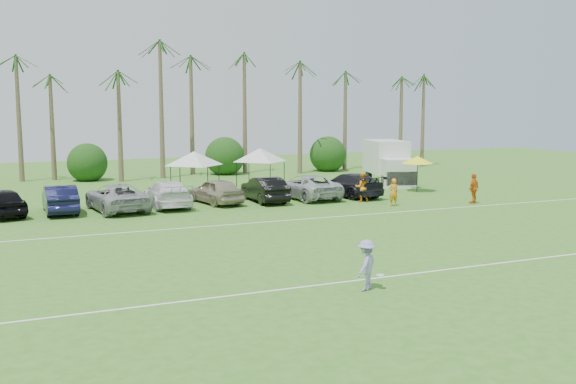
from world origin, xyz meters
name	(u,v)px	position (x,y,z in m)	size (l,w,h in m)	color
ground	(416,292)	(0.00, 0.00, 0.00)	(120.00, 120.00, 0.00)	#396F21
field_lines	(310,244)	(0.00, 8.00, 0.01)	(80.00, 12.10, 0.01)	white
palm_tree_2	(2,65)	(-12.00, 38.00, 9.21)	(2.40, 2.40, 10.90)	brown
palm_tree_3	(57,56)	(-8.00, 38.00, 10.06)	(2.40, 2.40, 11.90)	brown
palm_tree_4	(110,89)	(-4.00, 38.00, 7.48)	(2.40, 2.40, 8.90)	brown
palm_tree_5	(158,80)	(0.00, 38.00, 8.35)	(2.40, 2.40, 9.90)	brown
palm_tree_6	(204,70)	(4.00, 38.00, 9.21)	(2.40, 2.40, 10.90)	brown
palm_tree_7	(247,62)	(8.00, 38.00, 10.06)	(2.40, 2.40, 11.90)	brown
palm_tree_8	(298,92)	(13.00, 38.00, 7.48)	(2.40, 2.40, 8.90)	brown
palm_tree_9	(345,83)	(18.00, 38.00, 8.35)	(2.40, 2.40, 9.90)	brown
palm_tree_10	(390,75)	(23.00, 38.00, 9.21)	(2.40, 2.40, 10.90)	brown
palm_tree_11	(424,67)	(27.00, 38.00, 10.06)	(2.40, 2.40, 11.90)	brown
bush_tree_1	(86,158)	(-6.00, 39.00, 1.80)	(4.00, 4.00, 4.00)	brown
bush_tree_2	(223,154)	(6.00, 39.00, 1.80)	(4.00, 4.00, 4.00)	brown
bush_tree_3	(322,151)	(16.00, 39.00, 1.80)	(4.00, 4.00, 4.00)	brown
sideline_player_a	(393,192)	(9.53, 16.19, 0.84)	(0.61, 0.40, 1.68)	orange
sideline_player_b	(362,187)	(8.72, 18.59, 0.92)	(0.90, 0.70, 1.85)	orange
sideline_player_c	(474,188)	(14.72, 15.06, 0.94)	(1.11, 0.46, 1.89)	orange
box_truck	(389,161)	(15.57, 26.28, 1.81)	(4.08, 7.00, 3.39)	silver
canopy_tent_left	(194,151)	(0.02, 26.97, 2.94)	(4.23, 4.23, 3.43)	black
canopy_tent_right	(260,148)	(5.35, 27.98, 2.97)	(4.28, 4.28, 3.47)	black
market_umbrella	(418,160)	(14.81, 21.29, 2.28)	(2.28, 2.28, 2.54)	black
frisbee_player	(366,265)	(-1.34, 0.91, 0.83)	(1.22, 1.14, 1.66)	#9890CC
parked_car_0	(1,202)	(-12.41, 21.45, 0.80)	(1.88, 4.68, 1.60)	black
parked_car_1	(60,199)	(-9.34, 21.44, 0.80)	(1.69, 4.84, 1.60)	#111333
parked_car_2	(117,197)	(-6.26, 20.94, 0.80)	(2.65, 5.74, 1.60)	#A0A2A5
parked_car_3	(168,194)	(-3.19, 21.31, 0.80)	(2.24, 5.50, 1.60)	white
parked_car_4	(216,191)	(-0.11, 21.42, 0.80)	(1.88, 4.68, 1.60)	gray
parked_car_5	(265,189)	(2.96, 20.95, 0.80)	(1.69, 4.84, 1.60)	black
parked_car_6	(307,187)	(6.04, 21.19, 0.80)	(2.65, 5.74, 1.60)	#B3B6B8
parked_car_7	(349,185)	(9.11, 20.94, 0.80)	(2.24, 5.50, 1.60)	black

